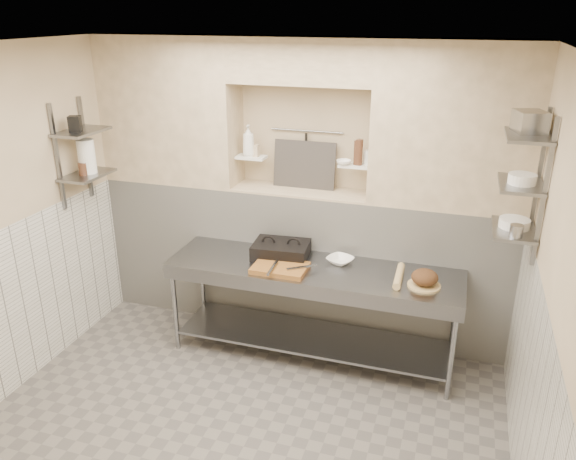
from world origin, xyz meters
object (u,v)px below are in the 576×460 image
at_px(mixing_bowl, 340,260).
at_px(prep_table, 312,294).
at_px(cutting_board, 280,268).
at_px(bottle_soap, 249,141).
at_px(jug_left, 87,156).
at_px(panini_press, 281,250).
at_px(bowl_alcove, 344,162).
at_px(rolling_pin, 399,276).
at_px(bread_loaf, 425,277).

bearing_deg(mixing_bowl, prep_table, -140.23).
height_order(prep_table, cutting_board, cutting_board).
bearing_deg(bottle_soap, jug_left, -153.67).
bearing_deg(mixing_bowl, panini_press, -176.82).
bearing_deg(bowl_alcove, bottle_soap, 178.33).
distance_m(rolling_pin, bowl_alcove, 1.13).
height_order(rolling_pin, jug_left, jug_left).
xyz_separation_m(cutting_board, mixing_bowl, (0.47, 0.30, 0.01)).
relative_size(mixing_bowl, bottle_soap, 0.76).
distance_m(bread_loaf, bottle_soap, 2.05).
bearing_deg(mixing_bowl, rolling_pin, -17.18).
relative_size(bottle_soap, jug_left, 0.96).
height_order(bottle_soap, bowl_alcove, bottle_soap).
relative_size(rolling_pin, jug_left, 1.35).
distance_m(bottle_soap, bowl_alcove, 0.93).
bearing_deg(bread_loaf, bottle_soap, 160.99).
distance_m(panini_press, jug_left, 1.96).
distance_m(bread_loaf, bowl_alcove, 1.26).
bearing_deg(bread_loaf, prep_table, 176.60).
distance_m(panini_press, bottle_soap, 1.08).
distance_m(prep_table, cutting_board, 0.40).
bearing_deg(cutting_board, rolling_pin, 7.38).
height_order(cutting_board, bowl_alcove, bowl_alcove).
distance_m(cutting_board, mixing_bowl, 0.55).
height_order(panini_press, cutting_board, panini_press).
distance_m(prep_table, bottle_soap, 1.55).
bearing_deg(rolling_pin, cutting_board, -172.62).
bearing_deg(bowl_alcove, panini_press, -141.38).
xyz_separation_m(rolling_pin, bowl_alcove, (-0.61, 0.51, 0.80)).
xyz_separation_m(panini_press, jug_left, (-1.78, -0.25, 0.80)).
bearing_deg(bowl_alcove, cutting_board, -121.37).
xyz_separation_m(bread_loaf, bottle_soap, (-1.75, 0.60, 0.88)).
height_order(cutting_board, rolling_pin, rolling_pin).
relative_size(prep_table, mixing_bowl, 11.52).
bearing_deg(bread_loaf, cutting_board, -176.78).
distance_m(prep_table, bowl_alcove, 1.22).
xyz_separation_m(cutting_board, bottle_soap, (-0.53, 0.67, 0.94)).
xyz_separation_m(panini_press, bowl_alcove, (0.47, 0.38, 0.77)).
xyz_separation_m(mixing_bowl, bread_loaf, (0.75, -0.23, 0.05)).
bearing_deg(prep_table, cutting_board, -154.12).
bearing_deg(jug_left, prep_table, 2.95).
bearing_deg(bowl_alcove, bread_loaf, -34.87).
bearing_deg(cutting_board, bread_loaf, 3.22).
bearing_deg(rolling_pin, jug_left, -177.73).
bearing_deg(mixing_bowl, bread_loaf, -16.90).
bearing_deg(bowl_alcove, rolling_pin, -39.95).
xyz_separation_m(prep_table, panini_press, (-0.34, 0.14, 0.33)).
xyz_separation_m(panini_press, rolling_pin, (1.09, -0.14, -0.04)).
bearing_deg(bottle_soap, bowl_alcove, -1.67).
xyz_separation_m(panini_press, mixing_bowl, (0.55, 0.03, -0.04)).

